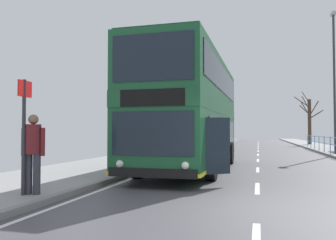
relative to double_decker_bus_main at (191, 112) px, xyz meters
The scene contains 6 objects.
ground 7.19m from the double_decker_bus_main, 74.38° to the right, with size 15.80×140.00×0.20m.
double_decker_bus_main is the anchor object (origin of this frame).
pedestrian_companion 7.44m from the double_decker_bus_main, 107.78° to the right, with size 0.55×0.39×1.76m.
bus_stop_sign_near 7.55m from the double_decker_bus_main, 108.38° to the right, with size 0.08×0.44×2.53m.
street_lamp_far_side 13.45m from the double_decker_bus_main, 55.65° to the left, with size 0.28×0.60×9.19m.
bare_tree_far_01 29.88m from the double_decker_bus_main, 74.07° to the left, with size 2.94×2.40×6.01m.
Camera 1 is at (0.04, -7.23, 1.51)m, focal length 37.60 mm.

